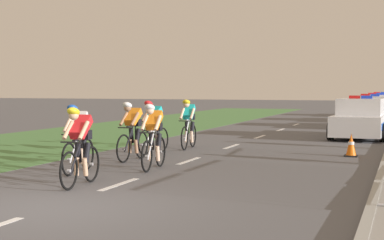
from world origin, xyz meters
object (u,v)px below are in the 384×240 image
Objects in this scene: cyclist_lead at (80,145)px; police_car_furthest at (380,106)px; cyclist_fifth at (153,126)px; cyclist_second at (78,138)px; cyclist_sixth at (189,123)px; cyclist_third at (153,136)px; police_car_third at (376,109)px; police_car_second at (370,113)px; cyclist_fourth at (132,130)px; police_car_nearest at (361,120)px; traffic_cone_near at (351,145)px.

cyclist_lead is 31.19m from police_car_furthest.
police_car_furthest reaches higher than cyclist_fifth.
cyclist_second is at bearing -90.73° from cyclist_fifth.
cyclist_fifth is at bearing -105.37° from cyclist_sixth.
cyclist_third and cyclist_sixth have the same top height.
police_car_third is at bearing 80.03° from cyclist_third.
cyclist_sixth is 12.86m from police_car_second.
cyclist_fifth is at bearing 94.53° from cyclist_fourth.
police_car_nearest is (4.73, 5.85, -0.11)m from cyclist_sixth.
cyclist_third and cyclist_fifth have the same top height.
police_car_second and police_car_furthest have the same top height.
cyclist_third is 0.39× the size of police_car_nearest.
police_car_furthest is (5.19, 25.27, -0.11)m from cyclist_fifth.
police_car_furthest is at bearing 90.00° from police_car_nearest.
cyclist_fourth is (-0.77, 3.97, 0.00)m from cyclist_lead.
cyclist_second is 1.00× the size of cyclist_third.
police_car_third is at bearing 74.78° from cyclist_fifth.
cyclist_sixth is 4.97m from traffic_cone_near.
cyclist_fourth is 27.40m from police_car_furthest.
cyclist_fifth is 14.60m from police_car_second.
cyclist_second and cyclist_fifth have the same top height.
police_car_second is at bearing 68.45° from cyclist_sixth.
traffic_cone_near is at bearing -89.53° from police_car_furthest.
cyclist_fifth is at bearing -101.60° from police_car_furthest.
police_car_furthest is (5.06, 26.93, -0.11)m from cyclist_fourth.
cyclist_second is 5.79m from cyclist_sixth.
cyclist_fifth is 19.77m from police_car_third.
police_car_furthest is at bearing 82.10° from cyclist_lead.
cyclist_lead is at bearing -86.56° from cyclist_sixth.
cyclist_third is 11.23m from police_car_nearest.
cyclist_lead is 1.00× the size of cyclist_second.
cyclist_lead is at bearing -80.90° from cyclist_fifth.
traffic_cone_near is (5.25, 2.86, -0.48)m from cyclist_fourth.
police_car_second is 6.97× the size of traffic_cone_near.
traffic_cone_near is (4.48, 6.83, -0.48)m from cyclist_lead.
police_car_third is at bearing 80.16° from cyclist_lead.
police_car_furthest reaches higher than traffic_cone_near.
cyclist_sixth is 0.39× the size of police_car_furthest.
cyclist_third is 2.69× the size of traffic_cone_near.
cyclist_sixth is at bearing 84.91° from cyclist_second.
cyclist_third reaches higher than traffic_cone_near.
police_car_nearest is at bearing 71.96° from cyclist_lead.
police_car_third reaches higher than cyclist_fourth.
cyclist_fourth is at bearing -100.63° from police_car_furthest.
cyclist_third is at bearing -134.10° from traffic_cone_near.
police_car_nearest is 6.96× the size of traffic_cone_near.
police_car_second is 12.45m from traffic_cone_near.
cyclist_third is 5.88m from traffic_cone_near.
police_car_second is (5.06, 15.31, -0.11)m from cyclist_fourth.
cyclist_fourth is 1.00× the size of cyclist_fifth.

